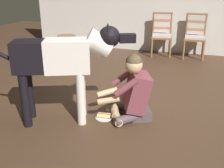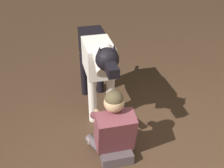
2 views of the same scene
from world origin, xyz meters
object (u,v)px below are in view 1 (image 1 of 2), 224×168
Objects in this scene: dining_chair_left_of_pair at (162,32)px; dining_chair_right_of_pair at (195,34)px; hot_dog_on_plate at (104,116)px; large_dog at (63,59)px; round_side_table at (67,45)px; person_sitting_on_floor at (133,93)px.

dining_chair_right_of_pair is at bearing 0.07° from dining_chair_left_of_pair.
large_dog is at bearing -157.68° from hot_dog_on_plate.
dining_chair_right_of_pair is 4.39× the size of hot_dog_on_plate.
dining_chair_right_of_pair is 3.90m from large_dog.
dining_chair_left_of_pair is at bearing 86.08° from hot_dog_on_plate.
round_side_table is (-1.69, 2.35, 0.30)m from hot_dog_on_plate.
dining_chair_right_of_pair reaches higher than round_side_table.
dining_chair_right_of_pair is 1.80× the size of round_side_table.
dining_chair_left_of_pair is 3.70m from large_dog.
large_dog reaches higher than dining_chair_left_of_pair.
hot_dog_on_plate is (-0.24, -3.45, -0.52)m from dining_chair_left_of_pair.
large_dog is at bearing -100.44° from dining_chair_left_of_pair.
person_sitting_on_floor is at bearing -47.71° from round_side_table.
dining_chair_right_of_pair is 1.19× the size of person_sitting_on_floor.
dining_chair_right_of_pair is 0.66× the size of large_dog.
dining_chair_left_of_pair is at bearing 79.56° from large_dog.
dining_chair_left_of_pair reaches higher than hot_dog_on_plate.
dining_chair_left_of_pair is at bearing 29.68° from round_side_table.
hot_dog_on_plate is at bearing -105.98° from dining_chair_right_of_pair.
round_side_table is (-1.92, -1.10, -0.22)m from dining_chair_left_of_pair.
dining_chair_left_of_pair is 4.39× the size of hot_dog_on_plate.
large_dog is at bearing -111.37° from dining_chair_right_of_pair.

